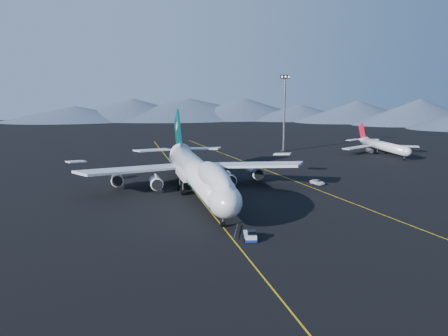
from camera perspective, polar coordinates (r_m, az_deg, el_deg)
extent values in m
plane|color=black|center=(122.68, -3.00, -3.22)|extent=(500.00, 500.00, 0.00)
cube|color=#D09F0C|center=(122.68, -3.00, -3.22)|extent=(0.25, 220.00, 0.01)
cube|color=#D09F0C|center=(140.32, 8.38, -1.59)|extent=(28.08, 198.09, 0.01)
cone|color=#404E63|center=(350.02, -16.71, 6.16)|extent=(100.00, 100.00, 12.00)
cone|color=#404E63|center=(354.99, -4.03, 6.61)|extent=(100.00, 100.00, 12.00)
cone|color=#404E63|center=(351.30, 8.65, 6.49)|extent=(100.00, 100.00, 12.00)
cone|color=#404E63|center=(339.09, 21.44, 5.76)|extent=(100.00, 100.00, 12.00)
cylinder|color=silver|center=(121.49, -3.02, -0.65)|extent=(6.50, 56.00, 6.50)
ellipsoid|color=silver|center=(94.73, 0.08, -3.78)|extent=(6.50, 10.40, 6.50)
ellipsoid|color=silver|center=(103.21, -1.16, -1.19)|extent=(5.13, 25.16, 5.85)
cube|color=black|center=(92.56, 0.37, -3.35)|extent=(3.60, 1.61, 1.29)
cone|color=silver|center=(153.48, -5.28, 1.92)|extent=(6.50, 12.00, 6.50)
cube|color=#043F40|center=(122.63, -3.10, -0.98)|extent=(6.24, 60.00, 1.10)
cube|color=silver|center=(127.02, -3.47, -0.68)|extent=(7.50, 13.00, 1.60)
cube|color=silver|center=(131.13, -10.19, -0.17)|extent=(30.62, 23.28, 2.83)
cube|color=silver|center=(135.81, 2.12, 0.35)|extent=(30.62, 23.28, 2.83)
cylinder|color=slate|center=(128.12, -7.81, -1.62)|extent=(2.90, 5.50, 2.90)
cylinder|color=slate|center=(133.95, -12.13, -1.24)|extent=(2.90, 5.50, 2.90)
cylinder|color=slate|center=(131.28, 0.47, -1.24)|extent=(2.90, 5.50, 2.90)
cylinder|color=slate|center=(139.93, 3.61, -0.53)|extent=(2.90, 5.50, 2.90)
cube|color=#043F40|center=(151.85, -5.25, 3.73)|extent=(0.55, 14.11, 15.94)
cube|color=silver|center=(154.03, -8.12, 2.04)|extent=(12.39, 9.47, 0.98)
cube|color=silver|center=(156.12, -2.63, 2.24)|extent=(12.39, 9.47, 0.98)
cylinder|color=black|center=(97.48, -0.13, -6.45)|extent=(0.90, 1.10, 1.10)
cube|color=silver|center=(90.31, 3.00, -7.75)|extent=(2.70, 4.32, 1.01)
cube|color=navy|center=(90.42, 3.00, -7.97)|extent=(2.82, 4.51, 0.46)
cube|color=black|center=(90.08, 3.01, -7.31)|extent=(1.70, 1.70, 0.82)
cylinder|color=silver|center=(197.13, 17.85, 2.37)|extent=(3.34, 28.15, 3.34)
ellipsoid|color=silver|center=(185.38, 20.10, 1.77)|extent=(3.34, 4.68, 3.34)
cone|color=silver|center=(211.41, 15.52, 3.10)|extent=(3.34, 6.16, 3.34)
cube|color=silver|center=(196.63, 14.98, 2.29)|extent=(14.77, 9.97, 0.31)
cube|color=silver|center=(205.56, 19.31, 2.40)|extent=(14.77, 9.97, 0.31)
cylinder|color=slate|center=(196.79, 16.29, 1.93)|extent=(1.67, 3.08, 1.67)
cylinder|color=slate|center=(201.74, 18.68, 1.99)|extent=(1.67, 3.08, 1.67)
cube|color=#B51025|center=(211.42, 15.50, 4.01)|extent=(0.31, 6.00, 7.09)
imported|color=white|center=(137.94, 10.64, -1.60)|extent=(3.54, 4.98, 1.26)
cylinder|color=black|center=(198.10, 6.81, 1.98)|extent=(2.75, 2.75, 0.46)
cylinder|color=slate|center=(196.57, 6.90, 6.04)|extent=(0.80, 0.80, 28.60)
cube|color=black|center=(196.05, 6.99, 10.31)|extent=(3.66, 0.92, 1.37)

